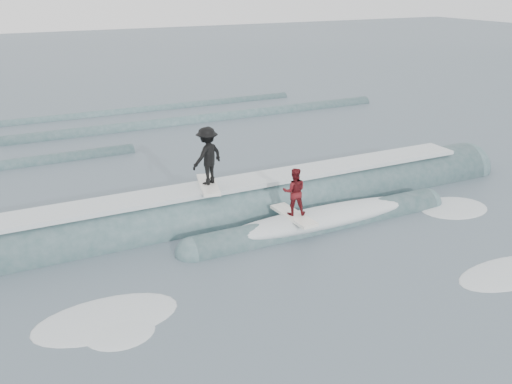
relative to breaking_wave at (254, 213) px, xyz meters
name	(u,v)px	position (x,y,z in m)	size (l,w,h in m)	color
ground	(321,275)	(-0.26, -4.62, -0.04)	(160.00, 160.00, 0.00)	#3D4C59
breaking_wave	(254,213)	(0.00, 0.00, 0.00)	(22.95, 3.90, 2.23)	#335356
surfer_black	(207,157)	(-1.52, 0.31, 2.13)	(1.41, 2.07, 2.01)	white
surfer_red	(294,195)	(0.47, -1.89, 1.24)	(0.91, 2.02, 1.62)	white
whitewater	(404,275)	(1.78, -5.66, -0.04)	(15.37, 8.01, 0.10)	silver
far_swells	(98,135)	(-2.46, 13.03, -0.04)	(38.50, 8.65, 0.80)	#335356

